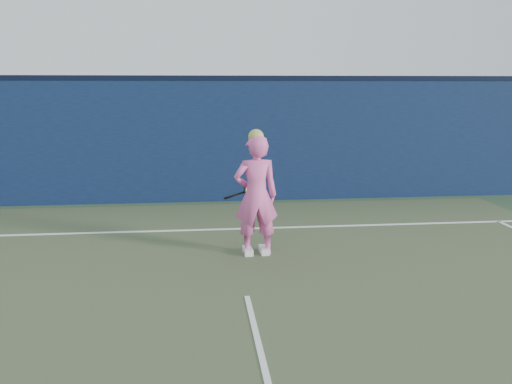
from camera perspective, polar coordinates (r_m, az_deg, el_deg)
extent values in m
plane|color=#2D482C|center=(5.45, 0.05, -14.95)|extent=(80.00, 80.00, 0.00)
cube|color=#0D1839|center=(11.44, -3.53, 5.35)|extent=(24.00, 0.40, 2.50)
cube|color=black|center=(11.38, -3.61, 11.88)|extent=(24.00, 0.42, 0.10)
imported|color=pink|center=(7.68, 0.00, -0.39)|extent=(0.66, 0.46, 1.73)
sphere|color=tan|center=(7.55, 0.00, 5.81)|extent=(0.22, 0.22, 0.22)
cube|color=white|center=(7.90, 0.86, -6.14)|extent=(0.14, 0.29, 0.10)
cube|color=white|center=(7.86, -0.87, -6.24)|extent=(0.14, 0.29, 0.10)
torus|color=black|center=(8.11, -0.28, 0.25)|extent=(0.32, 0.17, 0.32)
torus|color=gold|center=(8.11, -0.28, 0.25)|extent=(0.26, 0.13, 0.27)
cylinder|color=beige|center=(8.11, -0.28, 0.25)|extent=(0.26, 0.12, 0.26)
cylinder|color=black|center=(8.09, -1.99, -0.24)|extent=(0.29, 0.09, 0.11)
cylinder|color=black|center=(8.09, -2.95, -0.56)|extent=(0.14, 0.07, 0.07)
cube|color=white|center=(9.20, -2.69, -3.91)|extent=(11.00, 0.08, 0.01)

